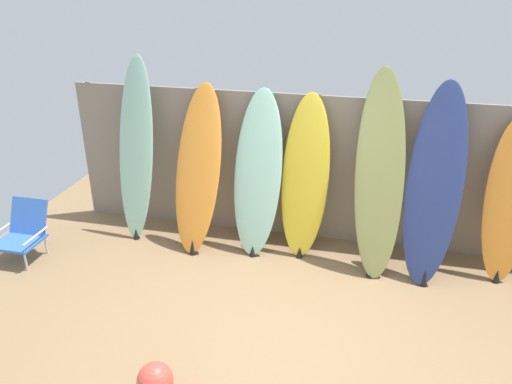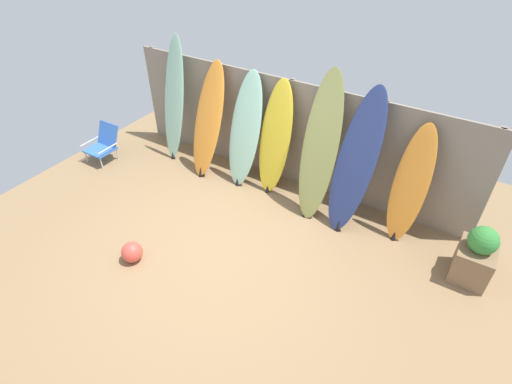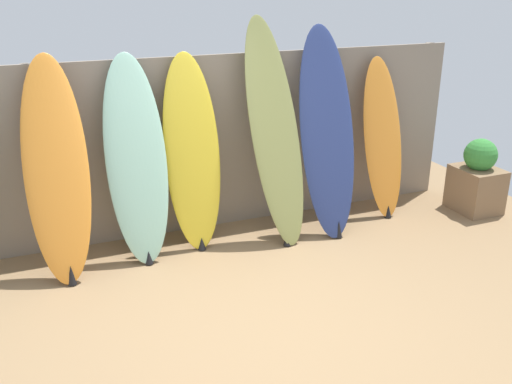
{
  "view_description": "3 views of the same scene",
  "coord_description": "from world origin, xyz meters",
  "px_view_note": "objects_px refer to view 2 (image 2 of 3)",
  "views": [
    {
      "loc": [
        0.58,
        -3.54,
        3.12
      ],
      "look_at": [
        -0.46,
        0.87,
        1.06
      ],
      "focal_mm": 35.0,
      "sensor_mm": 36.0,
      "label": 1
    },
    {
      "loc": [
        2.58,
        -3.2,
        4.12
      ],
      "look_at": [
        0.25,
        0.56,
        0.72
      ],
      "focal_mm": 28.0,
      "sensor_mm": 36.0,
      "label": 2
    },
    {
      "loc": [
        -1.46,
        -3.4,
        2.53
      ],
      "look_at": [
        0.22,
        0.74,
        0.82
      ],
      "focal_mm": 40.0,
      "sensor_mm": 36.0,
      "label": 3
    }
  ],
  "objects_px": {
    "surfboard_seafoam_0": "(174,101)",
    "surfboard_navy_5": "(356,163)",
    "surfboard_orange_6": "(410,186)",
    "planter_box": "(476,257)",
    "surfboard_olive_4": "(320,148)",
    "surfboard_yellow_3": "(275,139)",
    "surfboard_orange_1": "(208,121)",
    "surfboard_seafoam_2": "(245,131)",
    "beach_chair": "(104,143)",
    "beach_ball": "(132,252)"
  },
  "relations": [
    {
      "from": "surfboard_orange_1",
      "to": "surfboard_navy_5",
      "type": "xyz_separation_m",
      "value": [
        2.62,
        -0.02,
        0.08
      ]
    },
    {
      "from": "surfboard_navy_5",
      "to": "beach_chair",
      "type": "height_order",
      "value": "surfboard_navy_5"
    },
    {
      "from": "surfboard_orange_6",
      "to": "planter_box",
      "type": "xyz_separation_m",
      "value": [
        1.03,
        -0.39,
        -0.47
      ]
    },
    {
      "from": "surfboard_seafoam_0",
      "to": "surfboard_olive_4",
      "type": "height_order",
      "value": "surfboard_seafoam_0"
    },
    {
      "from": "surfboard_seafoam_0",
      "to": "surfboard_navy_5",
      "type": "xyz_separation_m",
      "value": [
        3.43,
        -0.11,
        -0.06
      ]
    },
    {
      "from": "surfboard_yellow_3",
      "to": "surfboard_orange_1",
      "type": "bearing_deg",
      "value": -174.65
    },
    {
      "from": "surfboard_orange_6",
      "to": "beach_ball",
      "type": "distance_m",
      "value": 3.93
    },
    {
      "from": "surfboard_yellow_3",
      "to": "beach_chair",
      "type": "bearing_deg",
      "value": -164.16
    },
    {
      "from": "surfboard_orange_1",
      "to": "surfboard_seafoam_2",
      "type": "bearing_deg",
      "value": 5.69
    },
    {
      "from": "surfboard_yellow_3",
      "to": "surfboard_orange_6",
      "type": "xyz_separation_m",
      "value": [
        2.15,
        -0.01,
        -0.08
      ]
    },
    {
      "from": "planter_box",
      "to": "surfboard_olive_4",
      "type": "bearing_deg",
      "value": 173.06
    },
    {
      "from": "surfboard_orange_1",
      "to": "surfboard_seafoam_2",
      "type": "relative_size",
      "value": 1.02
    },
    {
      "from": "surfboard_orange_6",
      "to": "planter_box",
      "type": "bearing_deg",
      "value": -20.63
    },
    {
      "from": "surfboard_seafoam_2",
      "to": "beach_ball",
      "type": "distance_m",
      "value": 2.6
    },
    {
      "from": "beach_ball",
      "to": "surfboard_seafoam_0",
      "type": "bearing_deg",
      "value": 116.76
    },
    {
      "from": "surfboard_orange_1",
      "to": "planter_box",
      "type": "bearing_deg",
      "value": -3.7
    },
    {
      "from": "surfboard_olive_4",
      "to": "surfboard_orange_6",
      "type": "relative_size",
      "value": 1.27
    },
    {
      "from": "surfboard_orange_6",
      "to": "planter_box",
      "type": "distance_m",
      "value": 1.2
    },
    {
      "from": "surfboard_orange_1",
      "to": "beach_chair",
      "type": "height_order",
      "value": "surfboard_orange_1"
    },
    {
      "from": "surfboard_yellow_3",
      "to": "planter_box",
      "type": "bearing_deg",
      "value": -7.21
    },
    {
      "from": "beach_ball",
      "to": "surfboard_orange_1",
      "type": "bearing_deg",
      "value": 100.45
    },
    {
      "from": "surfboard_orange_1",
      "to": "surfboard_navy_5",
      "type": "relative_size",
      "value": 0.92
    },
    {
      "from": "surfboard_seafoam_0",
      "to": "planter_box",
      "type": "relative_size",
      "value": 2.62
    },
    {
      "from": "surfboard_orange_6",
      "to": "surfboard_seafoam_2",
      "type": "bearing_deg",
      "value": -179.29
    },
    {
      "from": "surfboard_navy_5",
      "to": "beach_chair",
      "type": "distance_m",
      "value": 4.64
    },
    {
      "from": "surfboard_olive_4",
      "to": "surfboard_orange_6",
      "type": "xyz_separation_m",
      "value": [
        1.33,
        0.1,
        -0.23
      ]
    },
    {
      "from": "surfboard_seafoam_0",
      "to": "surfboard_orange_1",
      "type": "bearing_deg",
      "value": -6.34
    },
    {
      "from": "surfboard_olive_4",
      "to": "surfboard_seafoam_2",
      "type": "bearing_deg",
      "value": 177.16
    },
    {
      "from": "surfboard_olive_4",
      "to": "planter_box",
      "type": "height_order",
      "value": "surfboard_olive_4"
    },
    {
      "from": "surfboard_yellow_3",
      "to": "beach_ball",
      "type": "distance_m",
      "value": 2.75
    },
    {
      "from": "surfboard_seafoam_2",
      "to": "beach_ball",
      "type": "height_order",
      "value": "surfboard_seafoam_2"
    },
    {
      "from": "beach_ball",
      "to": "surfboard_navy_5",
      "type": "bearing_deg",
      "value": 47.47
    },
    {
      "from": "surfboard_seafoam_2",
      "to": "surfboard_olive_4",
      "type": "bearing_deg",
      "value": -2.84
    },
    {
      "from": "surfboard_seafoam_0",
      "to": "surfboard_orange_1",
      "type": "xyz_separation_m",
      "value": [
        0.81,
        -0.09,
        -0.14
      ]
    },
    {
      "from": "surfboard_olive_4",
      "to": "planter_box",
      "type": "relative_size",
      "value": 2.59
    },
    {
      "from": "surfboard_seafoam_0",
      "to": "planter_box",
      "type": "height_order",
      "value": "surfboard_seafoam_0"
    },
    {
      "from": "surfboard_orange_6",
      "to": "beach_chair",
      "type": "distance_m",
      "value": 5.39
    },
    {
      "from": "beach_ball",
      "to": "surfboard_orange_6",
      "type": "bearing_deg",
      "value": 40.33
    },
    {
      "from": "beach_chair",
      "to": "planter_box",
      "type": "bearing_deg",
      "value": -7.69
    },
    {
      "from": "surfboard_olive_4",
      "to": "surfboard_yellow_3",
      "type": "bearing_deg",
      "value": 172.04
    },
    {
      "from": "surfboard_orange_1",
      "to": "surfboard_seafoam_2",
      "type": "xyz_separation_m",
      "value": [
        0.7,
        0.07,
        -0.01
      ]
    },
    {
      "from": "surfboard_yellow_3",
      "to": "beach_ball",
      "type": "height_order",
      "value": "surfboard_yellow_3"
    },
    {
      "from": "planter_box",
      "to": "surfboard_orange_6",
      "type": "bearing_deg",
      "value": 159.37
    },
    {
      "from": "planter_box",
      "to": "surfboard_seafoam_0",
      "type": "bearing_deg",
      "value": 175.89
    },
    {
      "from": "surfboard_seafoam_2",
      "to": "planter_box",
      "type": "bearing_deg",
      "value": -5.45
    },
    {
      "from": "surfboard_navy_5",
      "to": "surfboard_orange_6",
      "type": "bearing_deg",
      "value": 9.35
    },
    {
      "from": "surfboard_orange_6",
      "to": "surfboard_yellow_3",
      "type": "bearing_deg",
      "value": 179.65
    },
    {
      "from": "surfboard_seafoam_0",
      "to": "planter_box",
      "type": "distance_m",
      "value": 5.3
    },
    {
      "from": "surfboard_seafoam_2",
      "to": "surfboard_navy_5",
      "type": "bearing_deg",
      "value": -2.77
    },
    {
      "from": "surfboard_orange_1",
      "to": "surfboard_olive_4",
      "type": "height_order",
      "value": "surfboard_olive_4"
    }
  ]
}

